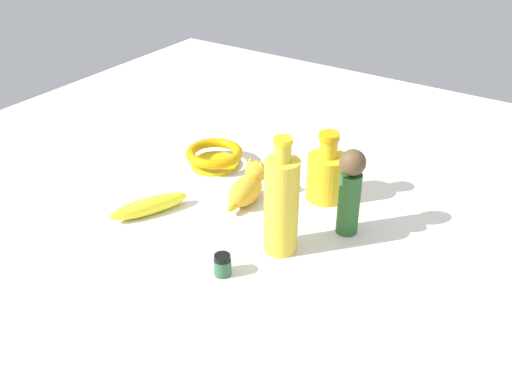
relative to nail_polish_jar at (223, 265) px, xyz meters
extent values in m
plane|color=silver|center=(0.06, -0.21, -0.02)|extent=(2.00, 2.00, 0.00)
cylinder|color=#2B613E|center=(0.00, 0.00, -0.01)|extent=(0.03, 0.03, 0.03)
cylinder|color=yellow|center=(0.00, 0.00, 0.01)|extent=(0.03, 0.03, 0.00)
cylinder|color=black|center=(0.00, 0.00, 0.02)|extent=(0.03, 0.03, 0.01)
cylinder|color=gold|center=(-0.03, -0.36, 0.03)|extent=(0.09, 0.09, 0.11)
cylinder|color=gold|center=(-0.03, -0.36, 0.11)|extent=(0.04, 0.04, 0.04)
cylinder|color=#D99C0C|center=(-0.03, -0.36, 0.14)|extent=(0.05, 0.05, 0.01)
cylinder|color=#2A5C29|center=(-0.14, -0.26, 0.05)|extent=(0.06, 0.06, 0.14)
sphere|color=brown|center=(-0.14, -0.26, 0.15)|extent=(0.05, 0.05, 0.05)
ellipsoid|color=gold|center=(0.11, -0.24, 0.01)|extent=(0.07, 0.11, 0.06)
sphere|color=gold|center=(0.11, -0.29, 0.04)|extent=(0.05, 0.05, 0.05)
cone|color=gold|center=(0.13, -0.28, 0.06)|extent=(0.02, 0.02, 0.02)
cone|color=gold|center=(0.10, -0.29, 0.06)|extent=(0.02, 0.02, 0.02)
ellipsoid|color=gold|center=(0.11, -0.19, 0.00)|extent=(0.02, 0.05, 0.02)
cylinder|color=gold|center=(-0.05, -0.13, 0.08)|extent=(0.07, 0.07, 0.20)
cylinder|color=gold|center=(-0.05, -0.13, 0.20)|extent=(0.03, 0.03, 0.04)
cylinder|color=yellow|center=(-0.05, -0.13, 0.22)|extent=(0.04, 0.04, 0.01)
ellipsoid|color=yellow|center=(0.27, -0.08, 0.00)|extent=(0.12, 0.18, 0.04)
cylinder|color=gold|center=(0.28, -0.35, -0.02)|extent=(0.12, 0.12, 0.01)
torus|color=#C99107|center=(0.28, -0.35, 0.01)|extent=(0.15, 0.15, 0.02)
camera|label=1|loc=(-0.54, 0.70, 0.70)|focal=40.83mm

